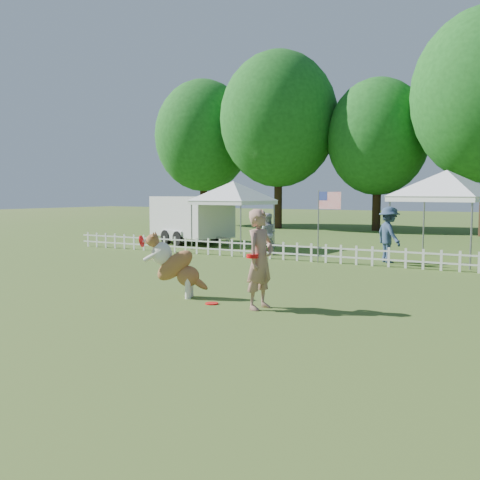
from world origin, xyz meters
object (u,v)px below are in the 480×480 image
at_px(handler, 260,259).
at_px(cargo_trailer, 191,220).
at_px(flag_pole, 318,226).
at_px(frisbee_on_turf, 212,303).
at_px(canopy_tent_right, 445,217).
at_px(spectator_a, 267,234).
at_px(dog, 176,265).
at_px(spectator_b, 389,235).
at_px(canopy_tent_left, 233,216).

distance_m(handler, cargo_trailer, 13.66).
height_order(handler, flag_pole, flag_pole).
distance_m(frisbee_on_turf, cargo_trailer, 13.13).
xyz_separation_m(handler, canopy_tent_right, (1.87, 9.26, 0.49)).
bearing_deg(spectator_a, canopy_tent_right, 167.85).
xyz_separation_m(dog, spectator_a, (-1.95, 8.08, 0.07)).
height_order(canopy_tent_right, spectator_a, canopy_tent_right).
bearing_deg(handler, canopy_tent_right, -4.40).
xyz_separation_m(cargo_trailer, spectator_b, (9.27, -2.17, -0.17)).
height_order(canopy_tent_left, spectator_b, canopy_tent_left).
bearing_deg(canopy_tent_left, frisbee_on_turf, -56.71).
relative_size(dog, canopy_tent_left, 0.52).
relative_size(handler, cargo_trailer, 0.40).
bearing_deg(canopy_tent_left, handler, -51.72).
bearing_deg(spectator_b, canopy_tent_left, 36.95).
bearing_deg(cargo_trailer, handler, -28.64).
bearing_deg(handler, dog, 94.10).
distance_m(frisbee_on_turf, canopy_tent_right, 9.91).
relative_size(canopy_tent_left, spectator_b, 1.47).
height_order(flag_pole, spectator_a, flag_pole).
distance_m(cargo_trailer, flag_pole, 8.01).
bearing_deg(flag_pole, spectator_a, 168.13).
bearing_deg(spectator_a, dog, 81.13).
xyz_separation_m(dog, canopy_tent_left, (-4.01, 9.15, 0.63)).
bearing_deg(flag_pole, frisbee_on_turf, -72.06).
xyz_separation_m(canopy_tent_left, spectator_a, (2.05, -1.07, -0.57)).
xyz_separation_m(canopy_tent_right, spectator_b, (-1.52, -1.08, -0.55)).
relative_size(cargo_trailer, spectator_a, 3.20).
bearing_deg(cargo_trailer, canopy_tent_left, -0.44).
height_order(canopy_tent_right, spectator_b, canopy_tent_right).
distance_m(flag_pole, spectator_b, 2.28).
distance_m(dog, spectator_b, 8.43).
bearing_deg(cargo_trailer, spectator_b, 7.44).
relative_size(flag_pole, spectator_b, 1.29).
relative_size(handler, frisbee_on_turf, 7.32).
bearing_deg(canopy_tent_right, frisbee_on_turf, -94.25).
height_order(handler, frisbee_on_turf, handler).
bearing_deg(canopy_tent_left, dog, -61.41).
xyz_separation_m(canopy_tent_left, canopy_tent_right, (7.96, 0.00, 0.13)).
xyz_separation_m(handler, frisbee_on_turf, (-1.04, -0.10, -0.95)).
relative_size(canopy_tent_left, spectator_a, 1.75).
relative_size(canopy_tent_left, canopy_tent_right, 0.91).
bearing_deg(handler, cargo_trailer, 47.78).
relative_size(handler, spectator_a, 1.27).
xyz_separation_m(frisbee_on_turf, canopy_tent_left, (-5.05, 9.36, 1.31)).
distance_m(frisbee_on_turf, spectator_a, 8.85).
distance_m(handler, frisbee_on_turf, 1.41).
bearing_deg(dog, cargo_trailer, 102.29).
xyz_separation_m(dog, canopy_tent_right, (3.95, 9.16, 0.77)).
height_order(canopy_tent_left, spectator_a, canopy_tent_left).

